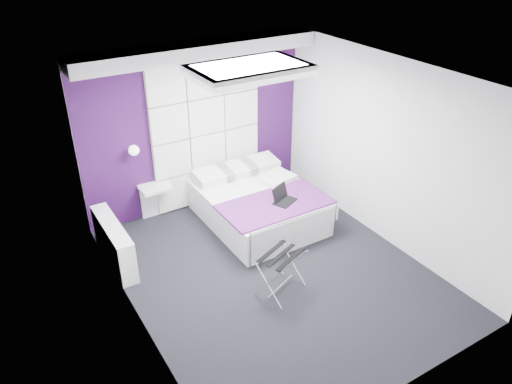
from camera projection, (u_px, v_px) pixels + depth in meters
floor at (274, 272)px, 6.57m from camera, size 4.40×4.40×0.00m
ceiling at (278, 78)px, 5.30m from camera, size 4.40×4.40×0.00m
wall_back at (196, 126)px, 7.57m from camera, size 3.60×0.00×3.60m
wall_left at (129, 229)px, 5.12m from camera, size 0.00×4.40×4.40m
wall_right at (386, 152)px, 6.76m from camera, size 0.00×4.40×4.40m
accent_wall at (196, 127)px, 7.57m from camera, size 3.58×0.02×2.58m
soffit at (198, 50)px, 6.80m from camera, size 3.58×0.50×0.20m
headboard at (207, 134)px, 7.66m from camera, size 1.80×0.08×2.30m
skylight at (249, 69)px, 5.77m from camera, size 1.36×0.86×0.12m
wall_lamp at (133, 149)px, 7.03m from camera, size 0.15×0.15×0.15m
radiator at (114, 243)px, 6.62m from camera, size 0.22×1.20×0.60m
bed at (258, 204)px, 7.54m from camera, size 1.58×1.90×0.67m
nightstand at (155, 187)px, 7.44m from camera, size 0.46×0.35×0.05m
luggage_rack at (280, 273)px, 6.12m from camera, size 0.56×0.41×0.55m
laptop at (283, 197)px, 7.11m from camera, size 0.33×0.24×0.24m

